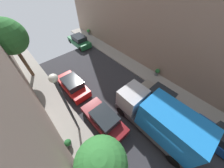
{
  "coord_description": "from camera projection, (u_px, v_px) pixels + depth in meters",
  "views": [
    {
      "loc": [
        -5.22,
        0.15,
        9.98
      ],
      "look_at": [
        0.57,
        6.59,
        0.5
      ],
      "focal_mm": 19.28,
      "sensor_mm": 36.0,
      "label": 1
    }
  ],
  "objects": [
    {
      "name": "ground",
      "position": [
        161.0,
        137.0,
        9.65
      ],
      "size": [
        32.0,
        32.0,
        0.0
      ],
      "primitive_type": "plane",
      "color": "#2D2D33"
    },
    {
      "name": "sidewalk_right",
      "position": [
        190.0,
        101.0,
        11.84
      ],
      "size": [
        2.0,
        44.0,
        0.15
      ],
      "primitive_type": "cube",
      "color": "gray",
      "rests_on": "ground"
    },
    {
      "name": "parked_car_left_2",
      "position": [
        104.0,
        119.0,
        9.87
      ],
      "size": [
        1.78,
        4.2,
        1.57
      ],
      "color": "maroon",
      "rests_on": "ground"
    },
    {
      "name": "parked_car_left_3",
      "position": [
        73.0,
        85.0,
        12.42
      ],
      "size": [
        1.78,
        4.2,
        1.57
      ],
      "color": "red",
      "rests_on": "ground"
    },
    {
      "name": "parked_car_right_2",
      "position": [
        224.0,
        141.0,
        8.73
      ],
      "size": [
        1.78,
        4.2,
        1.57
      ],
      "color": "#194799",
      "rests_on": "ground"
    },
    {
      "name": "parked_car_right_3",
      "position": [
        159.0,
        97.0,
        11.44
      ],
      "size": [
        1.78,
        4.2,
        1.57
      ],
      "color": "gray",
      "rests_on": "ground"
    },
    {
      "name": "parked_car_right_4",
      "position": [
        79.0,
        41.0,
        18.65
      ],
      "size": [
        1.78,
        4.2,
        1.57
      ],
      "color": "#1E6638",
      "rests_on": "ground"
    },
    {
      "name": "delivery_truck",
      "position": [
        159.0,
        120.0,
        8.73
      ],
      "size": [
        2.26,
        6.6,
        3.38
      ],
      "color": "#4C4C51",
      "rests_on": "ground"
    },
    {
      "name": "street_tree_0",
      "position": [
        8.0,
        37.0,
        10.86
      ],
      "size": [
        3.24,
        3.24,
        6.33
      ],
      "color": "brown",
      "rests_on": "sidewalk_left"
    },
    {
      "name": "street_tree_2",
      "position": [
        101.0,
        164.0,
        5.36
      ],
      "size": [
        2.41,
        2.41,
        4.71
      ],
      "color": "brown",
      "rests_on": "sidewalk_left"
    },
    {
      "name": "potted_plant_1",
      "position": [
        88.0,
        31.0,
        21.02
      ],
      "size": [
        0.51,
        0.51,
        0.9
      ],
      "color": "slate",
      "rests_on": "sidewalk_right"
    },
    {
      "name": "potted_plant_2",
      "position": [
        68.0,
        143.0,
        8.79
      ],
      "size": [
        0.51,
        0.51,
        0.75
      ],
      "color": "slate",
      "rests_on": "sidewalk_left"
    },
    {
      "name": "potted_plant_4",
      "position": [
        157.0,
        72.0,
        13.92
      ],
      "size": [
        0.51,
        0.51,
        0.89
      ],
      "color": "slate",
      "rests_on": "sidewalk_right"
    },
    {
      "name": "lamp_post",
      "position": [
        65.0,
        102.0,
        7.02
      ],
      "size": [
        0.44,
        0.44,
        6.09
      ],
      "color": "#333338",
      "rests_on": "sidewalk_left"
    }
  ]
}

